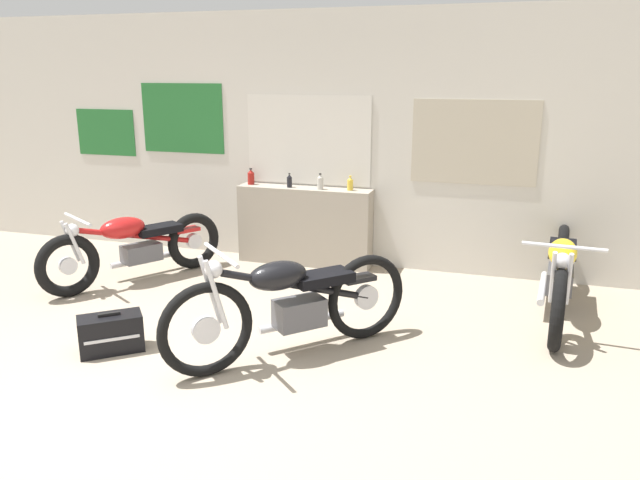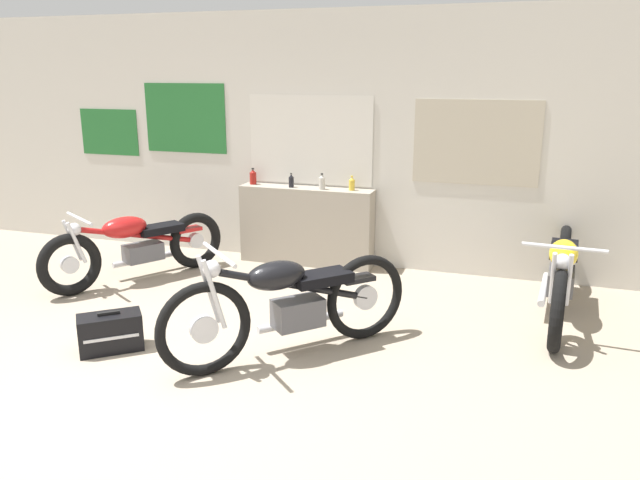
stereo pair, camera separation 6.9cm
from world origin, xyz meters
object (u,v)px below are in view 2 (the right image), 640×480
object	(u,v)px
hard_case_black	(110,332)
bottle_left_center	(291,181)
motorcycle_yellow	(561,274)
bottle_center	(322,182)
motorcycle_black	(290,302)
bottle_leftmost	(253,177)
motorcycle_red	(136,245)
bottle_right_center	(352,184)

from	to	relation	value
hard_case_black	bottle_left_center	bearing A→B (deg)	78.26
bottle_left_center	motorcycle_yellow	bearing A→B (deg)	-15.26
bottle_left_center	bottle_center	xyz separation A→B (m)	(0.37, -0.01, 0.01)
motorcycle_black	motorcycle_yellow	bearing A→B (deg)	36.57
bottle_left_center	motorcycle_black	distance (m)	2.49
bottle_leftmost	bottle_center	world-z (taller)	bottle_leftmost
bottle_leftmost	motorcycle_black	bearing A→B (deg)	-60.29
bottle_left_center	motorcycle_red	world-z (taller)	bottle_left_center
bottle_center	bottle_right_center	bearing A→B (deg)	8.11
motorcycle_yellow	hard_case_black	size ratio (longest dim) A/B	4.20
bottle_left_center	hard_case_black	bearing A→B (deg)	-101.74
bottle_left_center	bottle_right_center	size ratio (longest dim) A/B	1.00
bottle_leftmost	motorcycle_red	world-z (taller)	bottle_leftmost
bottle_left_center	motorcycle_black	bearing A→B (deg)	-69.77
hard_case_black	bottle_right_center	bearing A→B (deg)	65.09
bottle_leftmost	bottle_center	distance (m)	0.86
bottle_left_center	motorcycle_red	distance (m)	1.82
bottle_right_center	bottle_leftmost	bearing A→B (deg)	179.43
motorcycle_yellow	hard_case_black	distance (m)	3.90
bottle_right_center	motorcycle_yellow	xyz separation A→B (m)	(2.17, -0.82, -0.55)
motorcycle_red	hard_case_black	bearing A→B (deg)	-63.19
bottle_center	motorcycle_yellow	distance (m)	2.68
motorcycle_black	hard_case_black	distance (m)	1.47
bottle_center	hard_case_black	world-z (taller)	bottle_center
bottle_right_center	hard_case_black	bearing A→B (deg)	-114.91
bottle_leftmost	hard_case_black	xyz separation A→B (m)	(-0.06, -2.69, -0.82)
bottle_center	motorcycle_red	distance (m)	2.10
bottle_left_center	bottle_right_center	bearing A→B (deg)	2.98
motorcycle_red	hard_case_black	xyz separation A→B (m)	(0.78, -1.55, -0.23)
bottle_center	motorcycle_red	bearing A→B (deg)	-147.32
bottle_right_center	motorcycle_black	size ratio (longest dim) A/B	0.10
bottle_left_center	motorcycle_black	xyz separation A→B (m)	(0.84, -2.28, -0.52)
bottle_leftmost	bottle_left_center	distance (m)	0.49
bottle_leftmost	bottle_right_center	distance (m)	1.18
bottle_left_center	bottle_center	size ratio (longest dim) A/B	0.90
motorcycle_yellow	bottle_center	bearing A→B (deg)	162.85
bottle_leftmost	motorcycle_yellow	distance (m)	3.50
motorcycle_black	hard_case_black	world-z (taller)	motorcycle_black
bottle_right_center	hard_case_black	distance (m)	3.07
motorcycle_black	bottle_left_center	bearing A→B (deg)	110.23
motorcycle_red	hard_case_black	size ratio (longest dim) A/B	3.38
bottle_right_center	motorcycle_black	bearing A→B (deg)	-86.39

